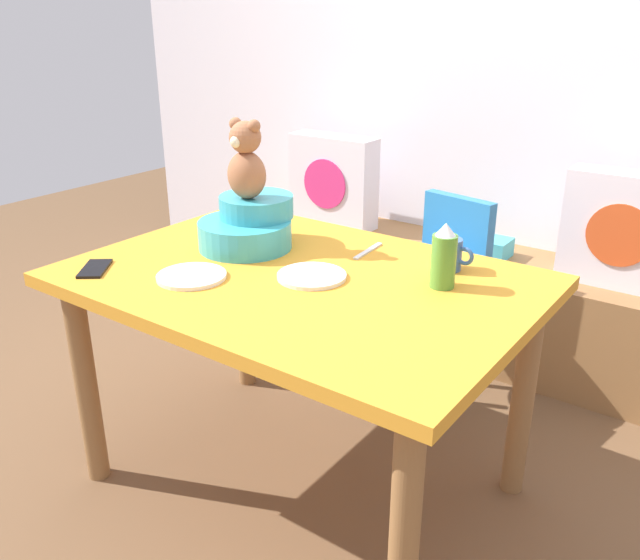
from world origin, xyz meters
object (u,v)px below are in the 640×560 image
Objects in this scene: pillow_floral_left at (333,181)px; teddy_bear at (246,161)px; dinner_plate_far at (192,276)px; coffee_mug at (449,254)px; dining_table at (300,306)px; pillow_floral_right at (624,231)px; book_stack at (486,246)px; ketchup_bottle at (444,257)px; dinner_plate_near at (312,276)px; infant_seat_teal at (249,225)px; highchair at (436,270)px; cell_phone at (95,269)px.

teddy_bear is (0.42, -1.09, 0.34)m from pillow_floral_left.
coffee_mug is at bearing 41.12° from dinner_plate_far.
dinner_plate_far is at bearing -139.16° from dining_table.
pillow_floral_right is at bearing 58.25° from dinner_plate_far.
ketchup_bottle reaches higher than book_stack.
pillow_floral_left reaches higher than dining_table.
book_stack is 1.24m from dinner_plate_near.
infant_seat_teal reaches higher than book_stack.
ketchup_bottle reaches higher than pillow_floral_left.
dining_table is 0.47m from coffee_mug.
pillow_floral_left is at bearing 120.78° from dining_table.
pillow_floral_right is 0.57m from book_stack.
ketchup_bottle is (1.09, -1.03, 0.15)m from pillow_floral_left.
teddy_bear is 0.69m from ketchup_bottle.
pillow_floral_left is 1.00× the size of pillow_floral_right.
dinner_plate_far is (-0.61, -0.36, -0.08)m from ketchup_bottle.
teddy_bear is 0.69m from coffee_mug.
pillow_floral_right reaches higher than highchair.
book_stack is 1.21m from infant_seat_teal.
coffee_mug is (1.04, -0.90, 0.11)m from pillow_floral_left.
ketchup_bottle is at bearing 23.07° from dining_table.
teddy_bear is at bearing 24.18° from cell_phone.
book_stack is at bearing 71.32° from teddy_bear.
ketchup_bottle is at bearing -71.59° from coffee_mug.
teddy_bear is at bearing -90.00° from infant_seat_teal.
dining_table is 0.33m from dinner_plate_far.
book_stack is 0.80× the size of teddy_bear.
dining_table is 1.68× the size of highchair.
ketchup_bottle reaches higher than coffee_mug.
coffee_mug is (0.62, 0.19, -0.02)m from infant_seat_teal.
dinner_plate_near is at bearing -17.32° from teddy_bear.
infant_seat_teal is 0.49m from cell_phone.
pillow_floral_left reaches higher than highchair.
pillow_floral_right is 0.72m from highchair.
highchair is (-0.57, -0.42, -0.16)m from pillow_floral_right.
pillow_floral_right is 1.76× the size of teddy_bear.
teddy_bear is 1.35× the size of ketchup_bottle.
infant_seat_teal reaches higher than dinner_plate_near.
pillow_floral_left is at bearing 59.52° from cell_phone.
highchair is 0.91m from teddy_bear.
pillow_floral_left is at bearing 139.10° from coffee_mug.
book_stack is 0.15× the size of dining_table.
pillow_floral_right is 3.67× the size of coffee_mug.
pillow_floral_left is 3.67× the size of coffee_mug.
dining_table is at bearing -156.93° from ketchup_bottle.
pillow_floral_left and pillow_floral_right have the same top height.
teddy_bear is 0.56m from cell_phone.
dinner_plate_near is (-0.02, -0.78, 0.22)m from highchair.
book_stack is 1.23m from dining_table.
pillow_floral_left is 0.82m from book_stack.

